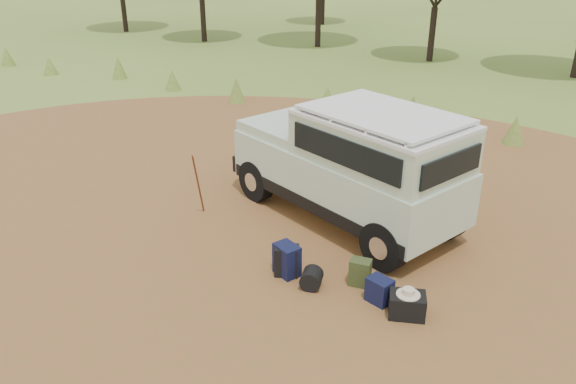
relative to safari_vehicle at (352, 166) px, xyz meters
The scene contains 12 objects.
ground 2.48m from the safari_vehicle, 109.78° to the right, with size 140.00×140.00×0.00m, color #5A6F27.
dirt_clearing 2.48m from the safari_vehicle, 109.78° to the right, with size 23.00×23.00×0.01m, color brown.
grass_fringe 6.69m from the safari_vehicle, 95.40° to the left, with size 36.60×1.60×0.90m.
safari_vehicle is the anchor object (origin of this frame).
walking_staff 3.08m from the safari_vehicle, 154.19° to the right, with size 0.04×0.04×1.53m, color #632D17.
backpack_black 2.54m from the safari_vehicle, 94.02° to the right, with size 0.39×0.29×0.54m, color black.
backpack_navy 2.54m from the safari_vehicle, 94.06° to the right, with size 0.43×0.31×0.56m, color #111737.
backpack_olive 2.51m from the safari_vehicle, 63.35° to the right, with size 0.34×0.24×0.47m, color #35441F.
duffel_navy 2.97m from the safari_vehicle, 58.00° to the right, with size 0.38×0.28×0.42m, color #111737.
hard_case 3.35m from the safari_vehicle, 51.88° to the right, with size 0.54×0.38×0.38m, color black.
stuff_sack 2.74m from the safari_vehicle, 81.61° to the right, with size 0.34×0.34×0.34m, color black.
safari_hat 3.29m from the safari_vehicle, 51.88° to the right, with size 0.36×0.36×0.11m.
Camera 1 is at (4.41, -7.46, 5.32)m, focal length 35.00 mm.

